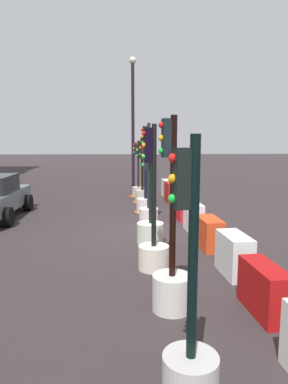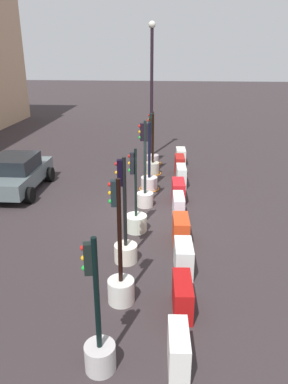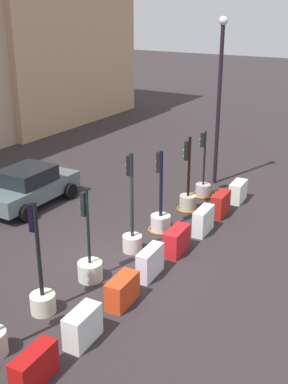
# 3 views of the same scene
# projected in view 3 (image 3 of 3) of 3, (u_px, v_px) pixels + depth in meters

# --- Properties ---
(ground_plane) EXTENTS (120.00, 120.00, 0.00)m
(ground_plane) POSITION_uv_depth(u_px,v_px,m) (115.00, 264.00, 14.77)
(ground_plane) COLOR #31292B
(traffic_light_2) EXTENTS (0.65, 0.65, 3.03)m
(traffic_light_2) POSITION_uv_depth(u_px,v_px,m) (42.00, 293.00, 12.28)
(traffic_light_2) COLOR beige
(traffic_light_2) RESTS_ON ground_plane
(traffic_light_3) EXTENTS (0.71, 0.71, 2.77)m
(traffic_light_3) POSITION_uv_depth(u_px,v_px,m) (90.00, 265.00, 13.78)
(traffic_light_3) COLOR silver
(traffic_light_3) RESTS_ON ground_plane
(traffic_light_4) EXTENTS (0.62, 0.62, 3.24)m
(traffic_light_4) POSITION_uv_depth(u_px,v_px,m) (132.00, 233.00, 15.31)
(traffic_light_4) COLOR silver
(traffic_light_4) RESTS_ON ground_plane
(traffic_light_5) EXTENTS (0.86, 0.86, 2.86)m
(traffic_light_5) POSITION_uv_depth(u_px,v_px,m) (161.00, 217.00, 16.79)
(traffic_light_5) COLOR silver
(traffic_light_5) RESTS_ON ground_plane
(traffic_light_6) EXTENTS (0.82, 0.82, 2.85)m
(traffic_light_6) POSITION_uv_depth(u_px,v_px,m) (188.00, 197.00, 18.46)
(traffic_light_6) COLOR #B8B5A3
(traffic_light_6) RESTS_ON ground_plane
(traffic_light_7) EXTENTS (0.87, 0.87, 2.70)m
(traffic_light_7) POSITION_uv_depth(u_px,v_px,m) (203.00, 186.00, 19.83)
(traffic_light_7) COLOR #BCABB0
(traffic_light_7) RESTS_ON ground_plane
(construction_barrier_1) EXTENTS (1.14, 0.48, 0.78)m
(construction_barrier_1) POSITION_uv_depth(u_px,v_px,m) (34.00, 368.00, 10.02)
(construction_barrier_1) COLOR #B21111
(construction_barrier_1) RESTS_ON ground_plane
(construction_barrier_2) EXTENTS (1.04, 0.52, 0.83)m
(construction_barrier_2) POSITION_uv_depth(u_px,v_px,m) (83.00, 326.00, 11.24)
(construction_barrier_2) COLOR silver
(construction_barrier_2) RESTS_ON ground_plane
(construction_barrier_3) EXTENTS (1.09, 0.54, 0.77)m
(construction_barrier_3) POSITION_uv_depth(u_px,v_px,m) (122.00, 291.00, 12.68)
(construction_barrier_3) COLOR red
(construction_barrier_3) RESTS_ON ground_plane
(construction_barrier_4) EXTENTS (1.11, 0.43, 0.88)m
(construction_barrier_4) POSITION_uv_depth(u_px,v_px,m) (150.00, 263.00, 13.95)
(construction_barrier_4) COLOR white
(construction_barrier_4) RESTS_ON ground_plane
(construction_barrier_5) EXTENTS (1.14, 0.53, 0.81)m
(construction_barrier_5) POSITION_uv_depth(u_px,v_px,m) (177.00, 241.00, 15.30)
(construction_barrier_5) COLOR red
(construction_barrier_5) RESTS_ON ground_plane
(construction_barrier_6) EXTENTS (1.12, 0.45, 0.88)m
(construction_barrier_6) POSITION_uv_depth(u_px,v_px,m) (203.00, 221.00, 16.61)
(construction_barrier_6) COLOR white
(construction_barrier_6) RESTS_ON ground_plane
(construction_barrier_7) EXTENTS (1.10, 0.48, 0.87)m
(construction_barrier_7) POSITION_uv_depth(u_px,v_px,m) (220.00, 204.00, 17.97)
(construction_barrier_7) COLOR #AF1E19
(construction_barrier_7) RESTS_ON ground_plane
(construction_barrier_8) EXTENTS (1.04, 0.52, 0.80)m
(construction_barrier_8) POSITION_uv_depth(u_px,v_px,m) (238.00, 192.00, 19.25)
(construction_barrier_8) COLOR white
(construction_barrier_8) RESTS_ON ground_plane
(car_grey_saloon) EXTENTS (4.11, 2.22, 1.51)m
(car_grey_saloon) POSITION_uv_depth(u_px,v_px,m) (29.00, 186.00, 18.80)
(car_grey_saloon) COLOR slate
(car_grey_saloon) RESTS_ON ground_plane
(building_corner_block) EXTENTS (12.12, 7.92, 11.50)m
(building_corner_block) POSITION_uv_depth(u_px,v_px,m) (36.00, 29.00, 31.39)
(building_corner_block) COLOR tan
(building_corner_block) RESTS_ON ground_plane
(street_lamp_post) EXTENTS (0.36, 0.36, 6.88)m
(street_lamp_post) POSITION_uv_depth(u_px,v_px,m) (219.00, 91.00, 19.92)
(street_lamp_post) COLOR black
(street_lamp_post) RESTS_ON ground_plane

